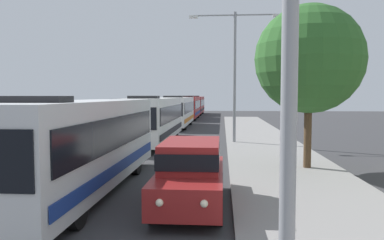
# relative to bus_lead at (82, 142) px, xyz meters

# --- Properties ---
(bus_lead) EXTENTS (2.58, 10.92, 3.21)m
(bus_lead) POSITION_rel_bus_lead_xyz_m (0.00, 0.00, 0.00)
(bus_lead) COLOR silver
(bus_lead) RESTS_ON ground_plane
(bus_second_in_line) EXTENTS (2.58, 11.26, 3.21)m
(bus_second_in_line) POSITION_rel_bus_lead_xyz_m (0.00, 13.24, 0.00)
(bus_second_in_line) COLOR silver
(bus_second_in_line) RESTS_ON ground_plane
(bus_middle) EXTENTS (2.58, 11.26, 3.21)m
(bus_middle) POSITION_rel_bus_lead_xyz_m (0.00, 26.56, 0.00)
(bus_middle) COLOR silver
(bus_middle) RESTS_ON ground_plane
(bus_fourth_in_line) EXTENTS (2.58, 11.39, 3.21)m
(bus_fourth_in_line) POSITION_rel_bus_lead_xyz_m (0.00, 39.65, 0.00)
(bus_fourth_in_line) COLOR maroon
(bus_fourth_in_line) RESTS_ON ground_plane
(bus_rear) EXTENTS (2.58, 12.03, 3.21)m
(bus_rear) POSITION_rel_bus_lead_xyz_m (0.00, 52.44, 0.00)
(bus_rear) COLOR maroon
(bus_rear) RESTS_ON ground_plane
(white_suv) EXTENTS (1.86, 4.95, 1.90)m
(white_suv) POSITION_rel_bus_lead_xyz_m (3.70, -1.24, -0.66)
(white_suv) COLOR maroon
(white_suv) RESTS_ON ground_plane
(streetlamp_mid) EXTENTS (5.99, 0.28, 8.52)m
(streetlamp_mid) POSITION_rel_bus_lead_xyz_m (5.40, 13.21, 3.67)
(streetlamp_mid) COLOR gray
(streetlamp_mid) RESTS_ON sidewalk
(roadside_tree) EXTENTS (4.57, 4.57, 6.88)m
(roadside_tree) POSITION_rel_bus_lead_xyz_m (8.23, 4.34, 3.05)
(roadside_tree) COLOR #4C3823
(roadside_tree) RESTS_ON sidewalk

